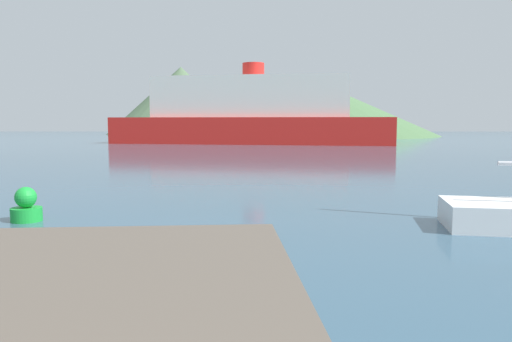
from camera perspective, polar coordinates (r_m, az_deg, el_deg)
The scene contains 4 objects.
ferry_distant at distance 56.44m, azimuth -0.30°, elevation 6.49°, with size 31.62×14.80×8.90m.
buoy_marker at distance 13.58m, azimuth -24.79°, elevation -3.76°, with size 0.74×0.74×0.85m.
hill_west at distance 96.73m, azimuth -8.55°, elevation 7.96°, with size 27.79×27.79×12.67m.
hill_central at distance 87.76m, azimuth 5.52°, elevation 7.41°, with size 45.45×45.45×10.15m.
Camera 1 is at (-0.24, 1.39, 2.47)m, focal length 35.00 mm.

